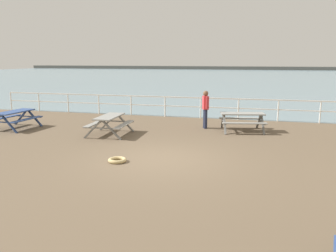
% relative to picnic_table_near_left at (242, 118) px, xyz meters
% --- Properties ---
extents(ground_plane, '(30.00, 24.00, 0.20)m').
position_rel_picnic_table_near_left_xyz_m(ground_plane, '(-2.25, -4.92, -0.68)').
color(ground_plane, brown).
extents(sea_band, '(142.00, 90.00, 0.01)m').
position_rel_picnic_table_near_left_xyz_m(sea_band, '(-2.25, 47.83, -0.58)').
color(sea_band, gray).
rests_on(sea_band, ground).
extents(distant_shoreline, '(142.00, 6.00, 1.80)m').
position_rel_picnic_table_near_left_xyz_m(distant_shoreline, '(-2.25, 90.83, -0.58)').
color(distant_shoreline, '#4C4C47').
rests_on(distant_shoreline, ground).
extents(seaward_railing, '(23.07, 0.07, 1.08)m').
position_rel_picnic_table_near_left_xyz_m(seaward_railing, '(-2.25, 2.83, 0.17)').
color(seaward_railing, white).
rests_on(seaward_railing, ground).
extents(picnic_table_near_left, '(2.08, 1.85, 0.80)m').
position_rel_picnic_table_near_left_xyz_m(picnic_table_near_left, '(0.00, 0.00, 0.00)').
color(picnic_table_near_left, gray).
rests_on(picnic_table_near_left, ground).
extents(picnic_table_far_left, '(1.66, 1.90, 0.80)m').
position_rel_picnic_table_near_left_xyz_m(picnic_table_far_left, '(-9.67, -1.98, 0.00)').
color(picnic_table_far_left, '#334C84').
rests_on(picnic_table_far_left, ground).
extents(picnic_table_seaward, '(1.61, 1.86, 0.80)m').
position_rel_picnic_table_near_left_xyz_m(picnic_table_seaward, '(-5.13, -2.10, 0.00)').
color(picnic_table_seaward, gray).
rests_on(picnic_table_seaward, ground).
extents(visitor, '(0.33, 0.50, 1.66)m').
position_rel_picnic_table_near_left_xyz_m(visitor, '(-1.61, 0.22, 0.36)').
color(visitor, '#1E2338').
rests_on(visitor, ground).
extents(rope_coil, '(0.55, 0.55, 0.11)m').
position_rel_picnic_table_near_left_xyz_m(rope_coil, '(-3.36, -5.53, -0.53)').
color(rope_coil, tan).
rests_on(rope_coil, ground).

